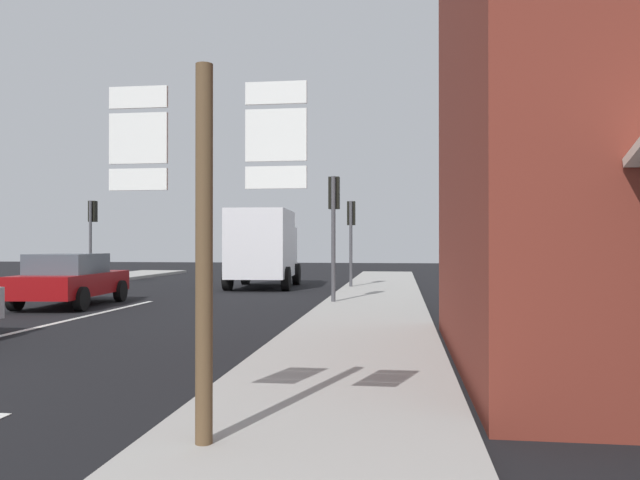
# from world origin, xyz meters

# --- Properties ---
(ground_plane) EXTENTS (80.00, 80.00, 0.00)m
(ground_plane) POSITION_xyz_m (0.00, 10.00, 0.00)
(ground_plane) COLOR black
(sidewalk_right) EXTENTS (2.81, 44.00, 0.14)m
(sidewalk_right) POSITION_xyz_m (6.75, 8.00, 0.07)
(sidewalk_right) COLOR #9E9B96
(sidewalk_right) RESTS_ON ground
(lane_centre_stripe) EXTENTS (0.16, 12.00, 0.01)m
(lane_centre_stripe) POSITION_xyz_m (0.00, 6.00, 0.01)
(lane_centre_stripe) COLOR silver
(lane_centre_stripe) RESTS_ON ground
(sedan_far) EXTENTS (2.23, 4.33, 1.47)m
(sedan_far) POSITION_xyz_m (-1.67, 10.40, 0.76)
(sedan_far) COLOR maroon
(sedan_far) RESTS_ON ground
(delivery_truck) EXTENTS (2.71, 5.11, 3.05)m
(delivery_truck) POSITION_xyz_m (2.11, 18.08, 1.65)
(delivery_truck) COLOR silver
(delivery_truck) RESTS_ON ground
(route_sign_post) EXTENTS (1.66, 0.14, 3.20)m
(route_sign_post) POSITION_xyz_m (5.92, -0.93, 1.91)
(route_sign_post) COLOR brown
(route_sign_post) RESTS_ON ground
(traffic_light_near_right) EXTENTS (0.30, 0.49, 3.63)m
(traffic_light_near_right) POSITION_xyz_m (5.64, 11.37, 2.69)
(traffic_light_near_right) COLOR #47474C
(traffic_light_near_right) RESTS_ON ground
(traffic_light_far_left) EXTENTS (0.30, 0.49, 3.59)m
(traffic_light_far_left) POSITION_xyz_m (-5.64, 19.10, 2.66)
(traffic_light_far_left) COLOR #47474C
(traffic_light_far_left) RESTS_ON ground
(traffic_light_far_right) EXTENTS (0.30, 0.49, 3.36)m
(traffic_light_far_right) POSITION_xyz_m (5.64, 17.46, 2.49)
(traffic_light_far_right) COLOR #47474C
(traffic_light_far_right) RESTS_ON ground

